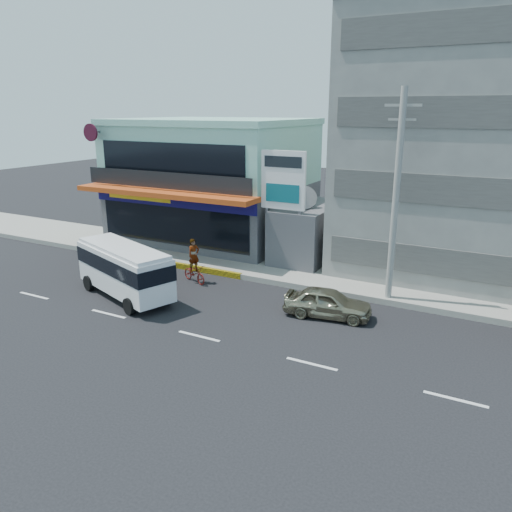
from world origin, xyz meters
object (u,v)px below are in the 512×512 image
Objects in this scene: concrete_building at (506,148)px; billboard at (283,187)px; sedan at (328,303)px; utility_pole_near at (396,198)px; satellite_dish at (304,207)px; minibus at (124,267)px; motorcycle_rider at (194,268)px; shop_building at (214,184)px.

concrete_building reaches higher than billboard.
sedan is at bearing -46.74° from billboard.
utility_pole_near is at bearing -15.48° from billboard.
utility_pole_near is 2.54× the size of sedan.
satellite_dish is 0.15× the size of utility_pole_near.
billboard is 9.49m from minibus.
satellite_dish is 7.35m from motorcycle_rider.
utility_pole_near is at bearing 24.41° from minibus.
sedan is (-2.01, -2.97, -4.48)m from utility_pole_near.
billboard reaches higher than minibus.
utility_pole_near reaches higher than satellite_dish.
billboard is 7.81m from sedan.
billboard is at bearing 46.64° from motorcycle_rider.
shop_building is 0.77× the size of concrete_building.
motorcycle_rider is at bearing -64.67° from shop_building.
shop_building is 1.24× the size of utility_pole_near.
billboard reaches higher than motorcycle_rider.
concrete_building reaches higher than minibus.
satellite_dish is 8.21m from sedan.
satellite_dish reaches higher than motorcycle_rider.
utility_pole_near is 11.07m from motorcycle_rider.
satellite_dish is at bearing -158.20° from concrete_building.
utility_pole_near is (6.50, -1.80, 0.22)m from billboard.
concrete_building is at bearing 28.92° from billboard.
utility_pole_near is (14.00, -6.55, 1.15)m from shop_building.
shop_building is 1.89× the size of minibus.
sedan is 8.06m from motorcycle_rider.
utility_pole_near is at bearing -117.76° from concrete_building.
shop_building is at bearing 147.68° from billboard.
satellite_dish is 0.38× the size of sedan.
utility_pole_near is 4.15× the size of motorcycle_rider.
satellite_dish is at bearing 22.46° from sedan.
minibus is 3.94m from motorcycle_rider.
minibus is at bearing 94.88° from sedan.
utility_pole_near is 1.52× the size of minibus.
billboard is at bearing 53.58° from minibus.
utility_pole_near is at bearing 10.79° from motorcycle_rider.
satellite_dish is at bearing -20.21° from shop_building.
utility_pole_near reaches higher than shop_building.
utility_pole_near reaches higher than sedan.
minibus is at bearing -117.23° from motorcycle_rider.
satellite_dish is (8.00, -2.95, -0.42)m from shop_building.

